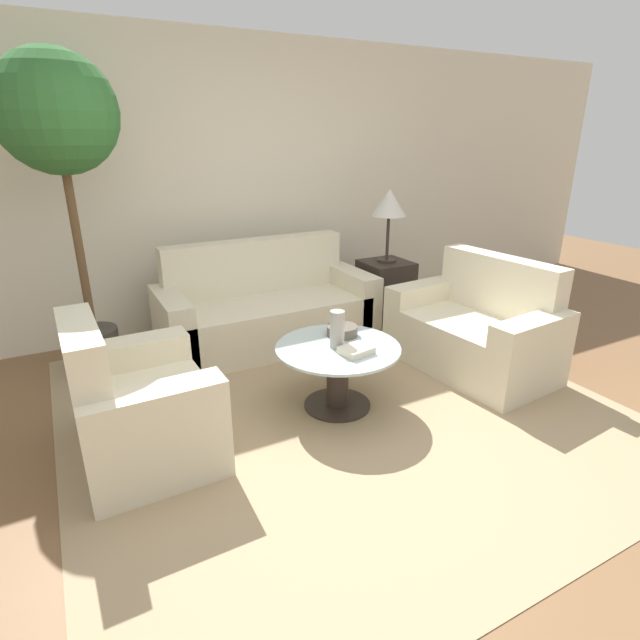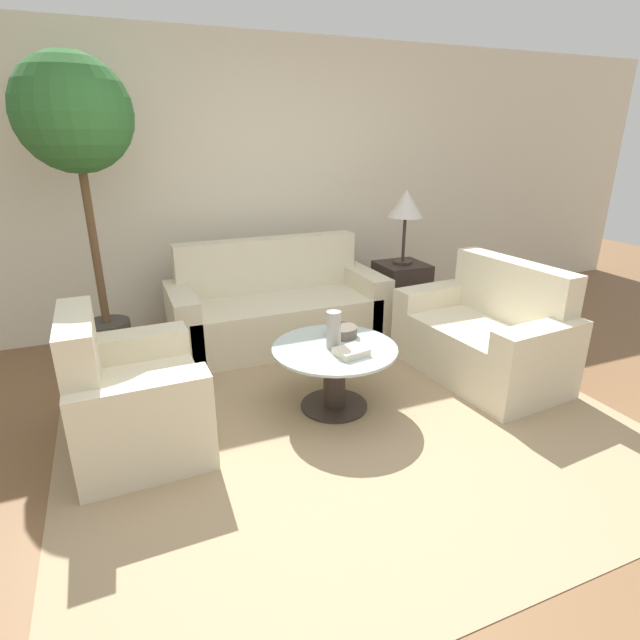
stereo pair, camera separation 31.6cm
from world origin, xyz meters
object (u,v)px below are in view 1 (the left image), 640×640
Objects in this scene: sofa_main at (266,311)px; potted_plant at (60,136)px; vase at (337,329)px; book_stack at (356,350)px; coffee_table at (338,368)px; loveseat at (477,333)px; table_lamp at (389,205)px; armchair at (134,412)px; bowl at (342,331)px.

potted_plant is at bearing 179.15° from sofa_main.
sofa_main is at bearing 88.79° from vase.
book_stack is at bearing -45.87° from potted_plant.
sofa_main is 1.29m from coffee_table.
loveseat is 6.01× the size of book_stack.
potted_plant is (-2.66, 0.05, 0.60)m from table_lamp.
coffee_table is 0.36× the size of potted_plant.
loveseat is 1.50m from table_lamp.
potted_plant reaches higher than book_stack.
sofa_main is 1.80m from armchair.
potted_plant is (-2.67, 1.28, 1.46)m from loveseat.
book_stack is (0.04, -0.16, 0.18)m from coffee_table.
bowl is at bearing 51.59° from coffee_table.
loveseat is 1.19m from bowl.
coffee_table is 3.90× the size of bowl.
vase is at bearing -94.34° from armchair.
coffee_table is (1.29, -0.06, 0.00)m from armchair.
loveseat is 6.17× the size of bowl.
armchair is 1.93m from potted_plant.
book_stack is at bearing -86.31° from loveseat.
coffee_table is at bearing -90.67° from sofa_main.
vase is at bearing -129.80° from bowl.
sofa_main reaches higher than book_stack.
vase is (1.37, -1.32, -1.17)m from potted_plant.
coffee_table is 0.24m from book_stack.
table_lamp reaches higher than coffee_table.
potted_plant is at bearing 142.34° from bowl.
bowl is at bearing -84.66° from sofa_main.
table_lamp reaches higher than bowl.
book_stack is (1.42, -1.47, -1.27)m from potted_plant.
sofa_main is 2.02m from potted_plant.
armchair is 3.71× the size of vase.
potted_plant is 2.23m from vase.
table_lamp reaches higher than book_stack.
bowl is (0.11, -1.14, 0.19)m from sofa_main.
table_lamp is 1.73m from bowl.
armchair is 1.35× the size of table_lamp.
book_stack is (-0.08, -0.31, -0.01)m from bowl.
coffee_table is 2.40m from potted_plant.
armchair is 0.71× the size of loveseat.
vase is at bearing -43.96° from potted_plant.
sofa_main is 1.52m from table_lamp.
loveseat is at bearing 1.50° from coffee_table.
vase is (-1.29, -1.27, -0.57)m from table_lamp.
coffee_table is 3.31× the size of vase.
sofa_main reaches higher than loveseat.
loveseat is at bearing -44.61° from sofa_main.
book_stack is at bearing -69.50° from vase.
armchair is at bearing -85.94° from potted_plant.
loveseat is (2.58, -0.03, 0.00)m from armchair.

